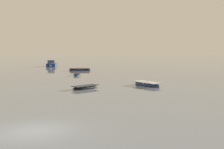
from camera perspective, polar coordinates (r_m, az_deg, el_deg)
name	(u,v)px	position (r m, az deg, el deg)	size (l,w,h in m)	color
ground_plane	(35,131)	(18.01, -14.60, -10.47)	(800.00, 800.00, 0.00)	gray
rowboat_moored_1	(147,84)	(38.24, 6.76, -1.88)	(4.17, 4.27, 0.70)	navy
motorboat_moored_1	(51,65)	(80.01, -11.57, 1.78)	(3.66, 6.95, 2.52)	navy
rowboat_moored_3	(85,87)	(35.33, -5.15, -2.49)	(3.17, 3.65, 0.57)	black
rowboat_moored_5	(77,75)	(52.60, -6.73, -0.07)	(1.30, 3.00, 0.46)	navy
rowboat_moored_6	(80,70)	(64.32, -6.20, 0.92)	(4.91, 2.40, 0.74)	navy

